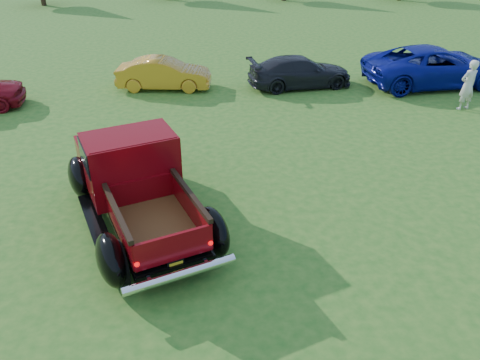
{
  "coord_description": "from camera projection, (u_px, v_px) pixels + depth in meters",
  "views": [
    {
      "loc": [
        -0.05,
        -8.28,
        5.95
      ],
      "look_at": [
        0.53,
        0.2,
        1.08
      ],
      "focal_mm": 35.0,
      "sensor_mm": 36.0,
      "label": 1
    }
  ],
  "objects": [
    {
      "name": "show_car_yellow",
      "position": [
        164.0,
        74.0,
        17.91
      ],
      "size": [
        3.66,
        1.56,
        1.17
      ],
      "primitive_type": "imported",
      "rotation": [
        0.0,
        0.0,
        1.48
      ],
      "color": "orange",
      "rests_on": "ground"
    },
    {
      "name": "pickup_truck",
      "position": [
        133.0,
        178.0,
        10.2
      ],
      "size": [
        3.96,
        5.58,
        1.95
      ],
      "rotation": [
        0.0,
        0.0,
        0.38
      ],
      "color": "black",
      "rests_on": "ground"
    },
    {
      "name": "show_car_grey",
      "position": [
        300.0,
        72.0,
        18.12
      ],
      "size": [
        4.25,
        2.27,
        1.17
      ],
      "primitive_type": "imported",
      "rotation": [
        0.0,
        0.0,
        1.73
      ],
      "color": "black",
      "rests_on": "ground"
    },
    {
      "name": "show_car_blue",
      "position": [
        434.0,
        66.0,
        18.21
      ],
      "size": [
        5.64,
        3.03,
        1.5
      ],
      "primitive_type": "imported",
      "rotation": [
        0.0,
        0.0,
        1.67
      ],
      "color": "navy",
      "rests_on": "ground"
    },
    {
      "name": "spectator",
      "position": [
        468.0,
        85.0,
        15.86
      ],
      "size": [
        0.72,
        0.58,
        1.72
      ],
      "primitive_type": "imported",
      "rotation": [
        0.0,
        0.0,
        3.43
      ],
      "color": "beige",
      "rests_on": "ground"
    },
    {
      "name": "ground",
      "position": [
        216.0,
        229.0,
        10.13
      ],
      "size": [
        120.0,
        120.0,
        0.0
      ],
      "primitive_type": "plane",
      "color": "#29621C",
      "rests_on": "ground"
    }
  ]
}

